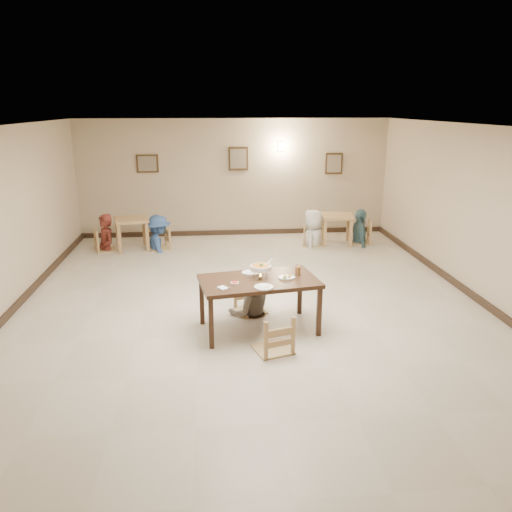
{
  "coord_description": "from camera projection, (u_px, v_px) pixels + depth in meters",
  "views": [
    {
      "loc": [
        -0.67,
        -7.94,
        3.31
      ],
      "look_at": [
        0.05,
        -0.35,
        1.0
      ],
      "focal_mm": 35.0,
      "sensor_mm": 36.0,
      "label": 1
    }
  ],
  "objects": [
    {
      "name": "fried_plate",
      "position": [
        287.0,
        277.0,
        7.49
      ],
      "size": [
        0.25,
        0.25,
        0.06
      ],
      "color": "white",
      "rests_on": "main_table"
    },
    {
      "name": "bg_diner_b",
      "position": [
        157.0,
        215.0,
        11.76
      ],
      "size": [
        0.94,
        1.21,
        1.64
      ],
      "primitive_type": "imported",
      "rotation": [
        0.0,
        0.0,
        1.93
      ],
      "color": "#385F9E",
      "rests_on": "floor"
    },
    {
      "name": "picture_c",
      "position": [
        334.0,
        164.0,
        13.01
      ],
      "size": [
        0.45,
        0.04,
        0.55
      ],
      "color": "#392713",
      "rests_on": "wall_back"
    },
    {
      "name": "bg_chair_rl",
      "position": [
        313.0,
        226.0,
        12.21
      ],
      "size": [
        0.45,
        0.45,
        0.96
      ],
      "rotation": [
        0.0,
        0.0,
        1.31
      ],
      "color": "tan",
      "rests_on": "floor"
    },
    {
      "name": "main_table",
      "position": [
        259.0,
        285.0,
        7.47
      ],
      "size": [
        1.87,
        1.24,
        0.81
      ],
      "rotation": [
        0.0,
        0.0,
        0.16
      ],
      "color": "#392315",
      "rests_on": "floor"
    },
    {
      "name": "napkin_cutlery",
      "position": [
        223.0,
        288.0,
        7.06
      ],
      "size": [
        0.2,
        0.23,
        0.03
      ],
      "color": "white",
      "rests_on": "main_table"
    },
    {
      "name": "rice_plate_far",
      "position": [
        252.0,
        272.0,
        7.71
      ],
      "size": [
        0.32,
        0.32,
        0.07
      ],
      "color": "white",
      "rests_on": "main_table"
    },
    {
      "name": "baseboard_right",
      "position": [
        472.0,
        295.0,
        8.93
      ],
      "size": [
        0.06,
        10.0,
        0.12
      ],
      "primitive_type": "cube",
      "color": "#2F2016",
      "rests_on": "floor"
    },
    {
      "name": "wall_back",
      "position": [
        235.0,
        178.0,
        12.92
      ],
      "size": [
        10.0,
        0.0,
        10.0
      ],
      "primitive_type": "plane",
      "rotation": [
        1.57,
        0.0,
        0.0
      ],
      "color": "#BEA98C",
      "rests_on": "floor"
    },
    {
      "name": "chili_dish",
      "position": [
        235.0,
        283.0,
        7.27
      ],
      "size": [
        0.12,
        0.12,
        0.03
      ],
      "color": "white",
      "rests_on": "main_table"
    },
    {
      "name": "wall_sconce",
      "position": [
        281.0,
        146.0,
        12.76
      ],
      "size": [
        0.16,
        0.05,
        0.22
      ],
      "primitive_type": "cube",
      "color": "#FFD88C",
      "rests_on": "wall_back"
    },
    {
      "name": "baseboard_back",
      "position": [
        235.0,
        232.0,
        13.31
      ],
      "size": [
        8.0,
        0.06,
        0.12
      ],
      "primitive_type": "cube",
      "color": "#2F2016",
      "rests_on": "floor"
    },
    {
      "name": "bg_table_left",
      "position": [
        132.0,
        224.0,
        11.81
      ],
      "size": [
        0.91,
        0.91,
        0.75
      ],
      "rotation": [
        0.0,
        0.0,
        0.24
      ],
      "color": "tan",
      "rests_on": "floor"
    },
    {
      "name": "picture_b",
      "position": [
        238.0,
        159.0,
        12.74
      ],
      "size": [
        0.5,
        0.04,
        0.6
      ],
      "color": "#392713",
      "rests_on": "wall_back"
    },
    {
      "name": "curry_warmer",
      "position": [
        261.0,
        268.0,
        7.45
      ],
      "size": [
        0.35,
        0.31,
        0.28
      ],
      "color": "silver",
      "rests_on": "main_table"
    },
    {
      "name": "bg_chair_rr",
      "position": [
        360.0,
        222.0,
        12.36
      ],
      "size": [
        0.51,
        0.51,
        1.09
      ],
      "rotation": [
        0.0,
        0.0,
        -1.75
      ],
      "color": "tan",
      "rests_on": "floor"
    },
    {
      "name": "bg_diner_a",
      "position": [
        103.0,
        214.0,
        11.61
      ],
      "size": [
        0.68,
        0.76,
        1.75
      ],
      "primitive_type": "imported",
      "rotation": [
        0.0,
        0.0,
        5.24
      ],
      "color": "maroon",
      "rests_on": "floor"
    },
    {
      "name": "picture_a",
      "position": [
        147.0,
        164.0,
        12.56
      ],
      "size": [
        0.55,
        0.04,
        0.45
      ],
      "color": "#392713",
      "rests_on": "wall_back"
    },
    {
      "name": "bg_diner_c",
      "position": [
        314.0,
        210.0,
        12.09
      ],
      "size": [
        0.85,
        1.01,
        1.75
      ],
      "primitive_type": "imported",
      "rotation": [
        0.0,
        0.0,
        4.31
      ],
      "color": "silver",
      "rests_on": "floor"
    },
    {
      "name": "wall_front",
      "position": [
        313.0,
        383.0,
        3.39
      ],
      "size": [
        10.0,
        0.0,
        10.0
      ],
      "primitive_type": "plane",
      "rotation": [
        -1.57,
        0.0,
        0.0
      ],
      "color": "#BEA98C",
      "rests_on": "floor"
    },
    {
      "name": "bg_diner_d",
      "position": [
        361.0,
        209.0,
        12.27
      ],
      "size": [
        0.48,
        1.04,
        1.73
      ],
      "primitive_type": "imported",
      "rotation": [
        0.0,
        0.0,
        1.51
      ],
      "color": "slate",
      "rests_on": "floor"
    },
    {
      "name": "floor",
      "position": [
        251.0,
        306.0,
        8.59
      ],
      "size": [
        10.0,
        10.0,
        0.0
      ],
      "primitive_type": "plane",
      "color": "beige",
      "rests_on": "ground"
    },
    {
      "name": "drink_glass",
      "position": [
        298.0,
        270.0,
        7.63
      ],
      "size": [
        0.08,
        0.08,
        0.16
      ],
      "color": "white",
      "rests_on": "main_table"
    },
    {
      "name": "bg_chair_ll",
      "position": [
        105.0,
        230.0,
        11.72
      ],
      "size": [
        0.47,
        0.47,
        1.0
      ],
      "rotation": [
        0.0,
        0.0,
        1.94
      ],
      "color": "tan",
      "rests_on": "floor"
    },
    {
      "name": "chair_near",
      "position": [
        273.0,
        316.0,
        6.88
      ],
      "size": [
        0.49,
        0.49,
        1.05
      ],
      "rotation": [
        0.0,
        0.0,
        3.44
      ],
      "color": "tan",
      "rests_on": "floor"
    },
    {
      "name": "chair_far",
      "position": [
        250.0,
        285.0,
        8.2
      ],
      "size": [
        0.45,
        0.45,
        0.96
      ],
      "rotation": [
        0.0,
        0.0,
        0.36
      ],
      "color": "tan",
      "rests_on": "floor"
    },
    {
      "name": "bg_table_right",
      "position": [
        337.0,
        220.0,
        12.26
      ],
      "size": [
        0.85,
        0.85,
        0.74
      ],
      "rotation": [
        0.0,
        0.0,
        -0.17
      ],
      "color": "tan",
      "rests_on": "floor"
    },
    {
      "name": "rice_plate_near",
      "position": [
        264.0,
        287.0,
        7.11
      ],
      "size": [
        0.27,
        0.27,
        0.06
      ],
      "color": "white",
      "rests_on": "main_table"
    },
    {
      "name": "wall_right",
      "position": [
        484.0,
        216.0,
        8.51
      ],
      "size": [
        0.0,
        10.0,
        10.0
      ],
      "primitive_type": "plane",
      "rotation": [
        1.57,
        0.0,
        -1.57
      ],
      "color": "#BEA98C",
      "rests_on": "floor"
    },
    {
      "name": "bg_chair_lr",
      "position": [
        158.0,
        228.0,
        11.85
      ],
      "size": [
        0.49,
        0.49,
        1.04
      ],
      "rotation": [
        0.0,
        0.0,
        -1.25
      ],
      "color": "tan",
      "rests_on": "floor"
    },
    {
      "name": "main_diner",
      "position": [
        250.0,
        269.0,
        8.07
      ],
      "size": [
        0.84,
        0.71,
        1.53
      ],
      "primitive_type": "imported",
      "rotation": [
        0.0,
        0.0,
        3.33
      ],
      "color": "gray",
      "rests_on": "floor"
    },
    {
      "name": "ceiling",
      "position": [
        251.0,
        126.0,
        7.72
      ],
      "size": [
        10.0,
        10.0,
        0.0
      ],
      "primitive_type": "plane",
      "color": "silver",
      "rests_on": "wall_back"
    },
    {
      "name": "baseboard_left",
      "position": [
        11.0,
        311.0,
        8.21
      ],
      "size": [
        0.06,
        10.0,
        0.12
      ],
      "primitive_type": "cube",
      "color": "#2F2016",
      "rests_on": "floor"
    }
  ]
}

